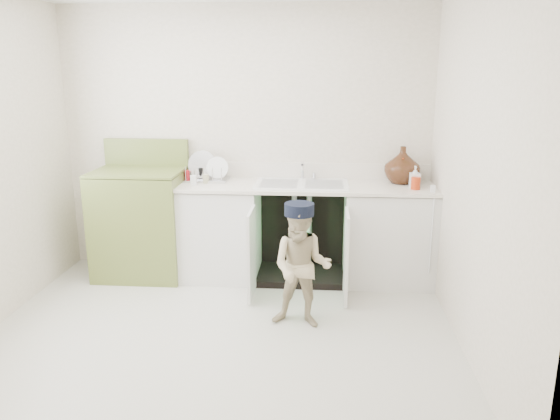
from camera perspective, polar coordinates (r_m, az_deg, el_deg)
The scene contains 5 objects.
ground at distance 4.20m, azimuth -6.28°, elevation -12.82°, with size 3.50×3.50×0.00m, color beige.
room_shell at distance 3.79m, azimuth -6.81°, elevation 4.19°, with size 6.00×5.50×1.26m.
counter_run at distance 5.08m, azimuth 2.58°, elevation -1.99°, with size 2.44×1.02×1.24m.
avocado_stove at distance 5.32m, azimuth -14.30°, elevation -1.16°, with size 0.82×0.65×1.27m.
repair_worker at distance 4.13m, azimuth 2.28°, elevation -5.81°, with size 0.50×0.86×0.96m.
Camera 1 is at (0.74, -3.65, 1.94)m, focal length 35.00 mm.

